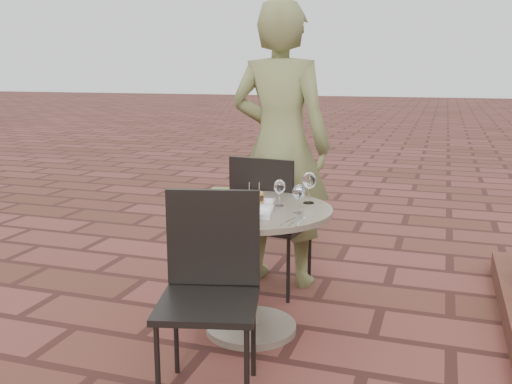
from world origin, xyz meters
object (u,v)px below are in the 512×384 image
(chair_far, at_px, (268,214))
(plate_salmon, at_px, (220,196))
(diner, at_px, (280,146))
(cafe_table, at_px, (251,250))
(chair_near, at_px, (211,276))
(plate_tuna, at_px, (251,211))
(plate_sliders, at_px, (254,202))

(chair_far, height_order, plate_salmon, chair_far)
(diner, distance_m, plate_salmon, 0.75)
(cafe_table, bearing_deg, diner, 94.82)
(cafe_table, distance_m, chair_near, 0.61)
(chair_near, height_order, diner, diner)
(plate_tuna, bearing_deg, diner, 96.73)
(plate_sliders, bearing_deg, chair_near, -90.07)
(plate_salmon, xyz_separation_m, plate_sliders, (0.24, -0.10, 0.01))
(cafe_table, distance_m, plate_tuna, 0.30)
(plate_salmon, bearing_deg, chair_near, -71.77)
(chair_far, distance_m, plate_tuna, 0.75)
(chair_far, distance_m, plate_salmon, 0.51)
(chair_far, relative_size, plate_salmon, 3.32)
(chair_far, bearing_deg, plate_sliders, 107.14)
(cafe_table, relative_size, chair_near, 0.97)
(chair_far, xyz_separation_m, plate_sliders, (0.09, -0.55, 0.21))
(chair_near, xyz_separation_m, diner, (-0.08, 1.44, 0.42))
(chair_near, bearing_deg, chair_far, 79.86)
(chair_far, height_order, diner, diner)
(chair_far, relative_size, chair_near, 1.00)
(chair_near, distance_m, plate_tuna, 0.51)
(diner, height_order, plate_sliders, diner)
(diner, relative_size, plate_sliders, 7.64)
(chair_far, height_order, chair_near, same)
(plate_salmon, relative_size, plate_sliders, 1.11)
(diner, relative_size, plate_salmon, 6.88)
(diner, distance_m, plate_tuna, 1.00)
(plate_sliders, bearing_deg, plate_tuna, -78.21)
(plate_sliders, bearing_deg, cafe_table, -106.01)
(chair_near, relative_size, plate_tuna, 3.53)
(diner, bearing_deg, plate_salmon, 81.08)
(chair_near, relative_size, diner, 0.48)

